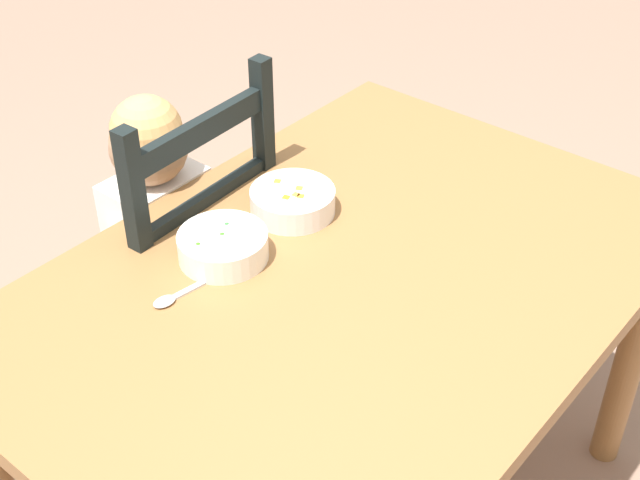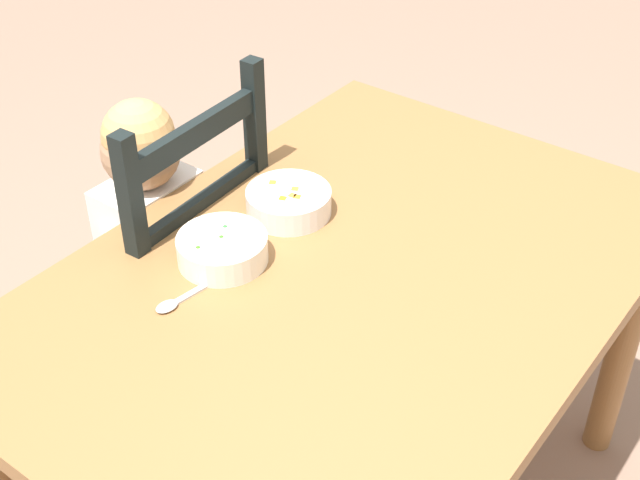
{
  "view_description": "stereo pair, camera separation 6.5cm",
  "coord_description": "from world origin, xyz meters",
  "px_view_note": "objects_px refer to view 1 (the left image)",
  "views": [
    {
      "loc": [
        -1.03,
        -0.78,
        1.78
      ],
      "look_at": [
        -0.01,
        0.06,
        0.81
      ],
      "focal_mm": 48.91,
      "sensor_mm": 36.0,
      "label": 1
    },
    {
      "loc": [
        -1.07,
        -0.73,
        1.78
      ],
      "look_at": [
        -0.01,
        0.06,
        0.81
      ],
      "focal_mm": 48.91,
      "sensor_mm": 36.0,
      "label": 2
    }
  ],
  "objects_px": {
    "dining_chair": "(174,285)",
    "bowl_of_peas": "(223,245)",
    "bowl_of_carrots": "(293,200)",
    "spoon": "(174,297)",
    "dining_table": "(348,314)",
    "child_figure": "(167,231)"
  },
  "relations": [
    {
      "from": "dining_chair",
      "to": "bowl_of_peas",
      "type": "distance_m",
      "value": 0.44
    },
    {
      "from": "spoon",
      "to": "child_figure",
      "type": "bearing_deg",
      "value": 51.37
    },
    {
      "from": "child_figure",
      "to": "bowl_of_carrots",
      "type": "relative_size",
      "value": 5.46
    },
    {
      "from": "dining_chair",
      "to": "bowl_of_peas",
      "type": "height_order",
      "value": "dining_chair"
    },
    {
      "from": "dining_table",
      "to": "bowl_of_carrots",
      "type": "bearing_deg",
      "value": 68.52
    },
    {
      "from": "child_figure",
      "to": "dining_chair",
      "type": "bearing_deg",
      "value": 43.09
    },
    {
      "from": "dining_table",
      "to": "bowl_of_peas",
      "type": "bearing_deg",
      "value": 118.79
    },
    {
      "from": "dining_table",
      "to": "spoon",
      "type": "xyz_separation_m",
      "value": [
        -0.26,
        0.2,
        0.11
      ]
    },
    {
      "from": "bowl_of_peas",
      "to": "spoon",
      "type": "distance_m",
      "value": 0.15
    },
    {
      "from": "child_figure",
      "to": "bowl_of_peas",
      "type": "height_order",
      "value": "child_figure"
    },
    {
      "from": "dining_table",
      "to": "dining_chair",
      "type": "height_order",
      "value": "dining_chair"
    },
    {
      "from": "dining_table",
      "to": "dining_chair",
      "type": "distance_m",
      "value": 0.54
    },
    {
      "from": "spoon",
      "to": "dining_chair",
      "type": "bearing_deg",
      "value": 51.29
    },
    {
      "from": "dining_chair",
      "to": "bowl_of_carrots",
      "type": "xyz_separation_m",
      "value": [
        0.1,
        -0.29,
        0.32
      ]
    },
    {
      "from": "dining_table",
      "to": "bowl_of_peas",
      "type": "height_order",
      "value": "bowl_of_peas"
    },
    {
      "from": "dining_chair",
      "to": "child_figure",
      "type": "height_order",
      "value": "dining_chair"
    },
    {
      "from": "bowl_of_carrots",
      "to": "spoon",
      "type": "height_order",
      "value": "bowl_of_carrots"
    },
    {
      "from": "dining_table",
      "to": "child_figure",
      "type": "distance_m",
      "value": 0.51
    },
    {
      "from": "dining_table",
      "to": "bowl_of_carrots",
      "type": "height_order",
      "value": "bowl_of_carrots"
    },
    {
      "from": "child_figure",
      "to": "spoon",
      "type": "relative_size",
      "value": 6.95
    },
    {
      "from": "child_figure",
      "to": "bowl_of_carrots",
      "type": "xyz_separation_m",
      "value": [
        0.1,
        -0.29,
        0.16
      ]
    },
    {
      "from": "bowl_of_carrots",
      "to": "spoon",
      "type": "bearing_deg",
      "value": -177.04
    }
  ]
}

